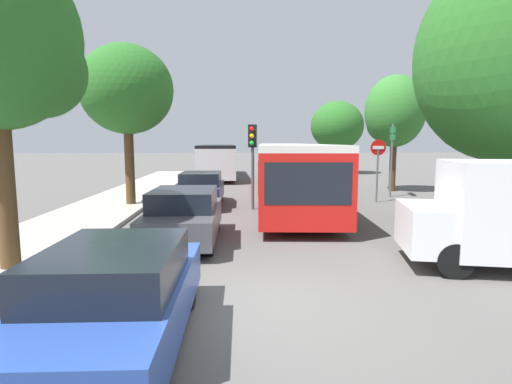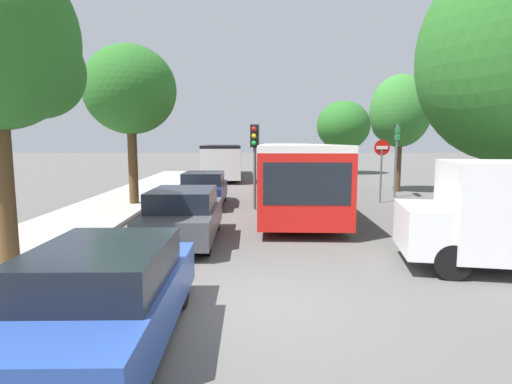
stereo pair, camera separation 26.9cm
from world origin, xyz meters
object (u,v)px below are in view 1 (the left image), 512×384
object	(u,v)px
tree_right_far	(337,126)
tree_left_mid	(127,90)
queued_car_navy	(201,189)
direction_sign_post	(392,145)
city_bus_rear	(217,159)
queued_car_graphite	(184,216)
tree_left_near	(1,44)
tree_right_mid	(393,114)
traffic_light	(252,147)
no_entry_sign	(378,161)
articulated_bus	(288,167)
tree_right_near	(505,57)
queued_car_blue	(117,297)

from	to	relation	value
tree_right_far	tree_left_mid	bearing A→B (deg)	-126.81
queued_car_navy	direction_sign_post	world-z (taller)	direction_sign_post
city_bus_rear	queued_car_graphite	xyz separation A→B (m)	(0.01, -20.33, -0.71)
tree_left_near	tree_right_mid	bearing A→B (deg)	45.47
traffic_light	tree_right_mid	xyz separation A→B (m)	(7.99, 5.86, 1.78)
tree_right_far	city_bus_rear	bearing A→B (deg)	-160.84
queued_car_navy	direction_sign_post	distance (m)	9.65
direction_sign_post	tree_left_mid	bearing A→B (deg)	24.46
traffic_light	city_bus_rear	bearing A→B (deg)	-159.63
queued_car_graphite	traffic_light	distance (m)	5.92
tree_left_mid	tree_right_far	world-z (taller)	tree_left_mid
city_bus_rear	no_entry_sign	xyz separation A→B (m)	(7.78, -13.39, 0.43)
articulated_bus	tree_right_mid	size ratio (longest dim) A/B	2.80
articulated_bus	tree_left_mid	world-z (taller)	tree_left_mid
city_bus_rear	queued_car_graphite	size ratio (longest dim) A/B	2.76
no_entry_sign	tree_left_near	size ratio (longest dim) A/B	0.43
direction_sign_post	tree_left_mid	xyz separation A→B (m)	(-12.13, -2.52, 2.26)
no_entry_sign	direction_sign_post	size ratio (longest dim) A/B	0.78
tree_right_mid	articulated_bus	bearing A→B (deg)	-156.77
queued_car_navy	tree_right_far	distance (m)	20.59
tree_right_near	tree_left_mid	bearing A→B (deg)	157.10
traffic_light	direction_sign_post	world-z (taller)	direction_sign_post
city_bus_rear	tree_left_near	distance (m)	23.09
queued_car_graphite	no_entry_sign	xyz separation A→B (m)	(7.77, 6.94, 1.14)
queued_car_blue	tree_left_near	xyz separation A→B (m)	(-3.03, 3.33, 3.90)
no_entry_sign	queued_car_graphite	bearing A→B (deg)	-48.24
articulated_bus	no_entry_sign	xyz separation A→B (m)	(3.86, -1.55, 0.36)
articulated_bus	city_bus_rear	distance (m)	12.47
queued_car_graphite	tree_left_mid	xyz separation A→B (m)	(-3.02, 6.19, 4.07)
no_entry_sign	traffic_light	bearing A→B (deg)	-73.63
city_bus_rear	tree_right_near	xyz separation A→B (m)	(9.31, -19.34, 3.72)
tree_left_near	tree_right_far	size ratio (longest dim) A/B	1.05
queued_car_navy	no_entry_sign	xyz separation A→B (m)	(7.85, 0.57, 1.15)
articulated_bus	direction_sign_post	xyz separation A→B (m)	(5.20, 0.22, 1.04)
queued_car_navy	tree_right_near	size ratio (longest dim) A/B	0.51
tree_right_mid	traffic_light	bearing A→B (deg)	-143.72
tree_left_mid	tree_right_far	xyz separation A→B (m)	(13.24, 17.69, -0.69)
queued_car_navy	tree_right_mid	world-z (taller)	tree_right_mid
articulated_bus	direction_sign_post	bearing A→B (deg)	96.37
articulated_bus	no_entry_sign	distance (m)	4.18
city_bus_rear	direction_sign_post	bearing A→B (deg)	-143.37
queued_car_graphite	direction_sign_post	xyz separation A→B (m)	(9.11, 8.71, 1.81)
direction_sign_post	tree_right_near	bearing A→B (deg)	104.14
articulated_bus	direction_sign_post	size ratio (longest dim) A/B	4.94
queued_car_graphite	traffic_light	size ratio (longest dim) A/B	1.24
tree_right_near	traffic_light	bearing A→B (deg)	149.41
queued_car_navy	tree_left_near	bearing A→B (deg)	161.16
city_bus_rear	queued_car_blue	world-z (taller)	city_bus_rear
traffic_light	tree_left_mid	size ratio (longest dim) A/B	0.51
city_bus_rear	traffic_light	xyz separation A→B (m)	(2.07, -15.06, 1.05)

